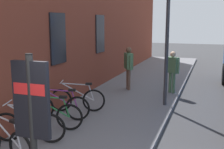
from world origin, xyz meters
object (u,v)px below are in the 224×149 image
object	(u,v)px
bicycle_beside_lamp	(60,107)
bicycle_end_of_row	(29,127)
pedestrian_near_bus	(172,68)
pedestrian_crossing_street	(129,64)
bicycle_far_end	(50,115)
bicycle_mid_rack	(5,141)
bicycle_by_door	(77,99)
street_lamp	(168,15)
transit_info_sign	(32,111)

from	to	relation	value
bicycle_beside_lamp	bicycle_end_of_row	bearing A→B (deg)	-176.47
bicycle_end_of_row	bicycle_beside_lamp	xyz separation A→B (m)	(1.58, 0.10, -0.00)
bicycle_beside_lamp	pedestrian_near_bus	size ratio (longest dim) A/B	1.04
pedestrian_crossing_street	pedestrian_near_bus	size ratio (longest dim) A/B	1.07
bicycle_far_end	bicycle_beside_lamp	xyz separation A→B (m)	(0.73, 0.13, 0.00)
bicycle_mid_rack	bicycle_by_door	world-z (taller)	same
pedestrian_crossing_street	street_lamp	size ratio (longest dim) A/B	0.35
pedestrian_crossing_street	transit_info_sign	bearing A→B (deg)	-173.26
pedestrian_near_bus	bicycle_far_end	bearing A→B (deg)	153.96
bicycle_end_of_row	pedestrian_near_bus	distance (m)	6.41
bicycle_beside_lamp	bicycle_by_door	distance (m)	0.90
bicycle_end_of_row	bicycle_beside_lamp	distance (m)	1.58
pedestrian_near_bus	bicycle_by_door	bearing A→B (deg)	144.01
transit_info_sign	street_lamp	size ratio (longest dim) A/B	0.47
bicycle_mid_rack	bicycle_by_door	size ratio (longest dim) A/B	1.01
pedestrian_crossing_street	pedestrian_near_bus	distance (m)	1.80
bicycle_far_end	transit_info_sign	xyz separation A→B (m)	(-2.91, -1.59, 1.21)
bicycle_end_of_row	pedestrian_near_bus	world-z (taller)	pedestrian_near_bus
bicycle_far_end	transit_info_sign	world-z (taller)	transit_info_sign
transit_info_sign	pedestrian_near_bus	world-z (taller)	transit_info_sign
bicycle_by_door	pedestrian_near_bus	xyz separation A→B (m)	(3.40, -2.47, 0.62)
bicycle_mid_rack	pedestrian_crossing_street	bearing A→B (deg)	-5.68
bicycle_by_door	pedestrian_crossing_street	size ratio (longest dim) A/B	0.96
pedestrian_crossing_street	bicycle_mid_rack	bearing A→B (deg)	174.32
bicycle_beside_lamp	pedestrian_crossing_street	bearing A→B (deg)	-10.62
transit_info_sign	street_lamp	bearing A→B (deg)	-8.09
street_lamp	bicycle_far_end	bearing A→B (deg)	142.98
bicycle_end_of_row	bicycle_far_end	distance (m)	0.85
bicycle_end_of_row	pedestrian_crossing_street	size ratio (longest dim) A/B	0.97
bicycle_beside_lamp	bicycle_by_door	bearing A→B (deg)	-7.50
bicycle_far_end	bicycle_beside_lamp	world-z (taller)	same
bicycle_mid_rack	transit_info_sign	bearing A→B (deg)	-126.99
transit_info_sign	street_lamp	distance (m)	6.41
transit_info_sign	pedestrian_near_bus	xyz separation A→B (m)	(7.93, -0.86, -0.59)
bicycle_far_end	bicycle_by_door	distance (m)	1.62
bicycle_end_of_row	bicycle_far_end	world-z (taller)	same
bicycle_by_door	bicycle_beside_lamp	bearing A→B (deg)	172.50
bicycle_mid_rack	bicycle_by_door	distance (m)	3.33
transit_info_sign	pedestrian_near_bus	bearing A→B (deg)	-6.21
bicycle_beside_lamp	pedestrian_near_bus	bearing A→B (deg)	-31.10
bicycle_by_door	street_lamp	bearing A→B (deg)	-56.34
pedestrian_crossing_street	pedestrian_near_bus	world-z (taller)	pedestrian_crossing_street
bicycle_by_door	street_lamp	world-z (taller)	street_lamp
bicycle_mid_rack	bicycle_far_end	size ratio (longest dim) A/B	0.99
transit_info_sign	bicycle_mid_rack	bearing A→B (deg)	53.01
bicycle_far_end	pedestrian_crossing_street	size ratio (longest dim) A/B	0.97
bicycle_mid_rack	street_lamp	bearing A→B (deg)	-26.40
bicycle_mid_rack	transit_info_sign	world-z (taller)	transit_info_sign
bicycle_far_end	pedestrian_near_bus	size ratio (longest dim) A/B	1.04
bicycle_beside_lamp	pedestrian_crossing_street	distance (m)	4.37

